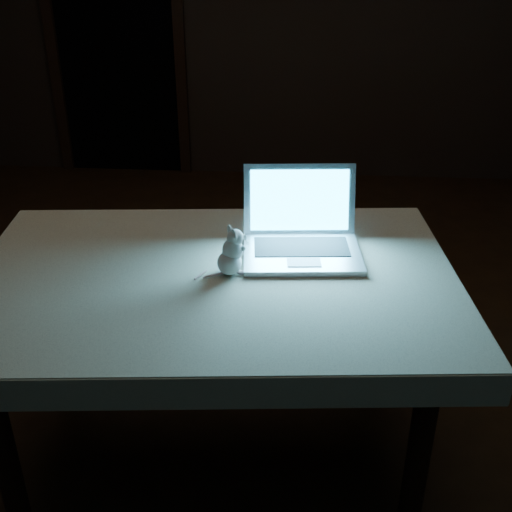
# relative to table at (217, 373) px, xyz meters

# --- Properties ---
(floor) EXTENTS (5.00, 5.00, 0.00)m
(floor) POSITION_rel_table_xyz_m (-0.07, 0.61, -0.40)
(floor) COLOR black
(floor) RESTS_ON ground
(back_wall) EXTENTS (4.50, 0.04, 2.60)m
(back_wall) POSITION_rel_table_xyz_m (-0.07, 3.11, 0.90)
(back_wall) COLOR black
(back_wall) RESTS_ON ground
(doorway) EXTENTS (1.06, 0.36, 2.13)m
(doorway) POSITION_rel_table_xyz_m (-1.17, 3.11, 0.67)
(doorway) COLOR black
(doorway) RESTS_ON back_wall
(table) EXTENTS (1.57, 1.09, 0.80)m
(table) POSITION_rel_table_xyz_m (0.00, 0.00, 0.00)
(table) COLOR black
(table) RESTS_ON floor
(tablecloth) EXTENTS (1.72, 1.27, 0.10)m
(tablecloth) POSITION_rel_table_xyz_m (0.08, 0.03, 0.36)
(tablecloth) COLOR beige
(tablecloth) RESTS_ON table
(laptop) EXTENTS (0.43, 0.39, 0.27)m
(laptop) POSITION_rel_table_xyz_m (0.29, 0.14, 0.54)
(laptop) COLOR silver
(laptop) RESTS_ON tablecloth
(plush_mouse) EXTENTS (0.12, 0.12, 0.16)m
(plush_mouse) POSITION_rel_table_xyz_m (0.05, 0.01, 0.49)
(plush_mouse) COLOR silver
(plush_mouse) RESTS_ON tablecloth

